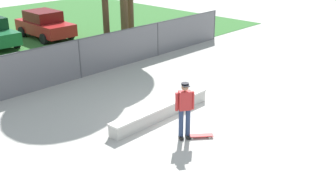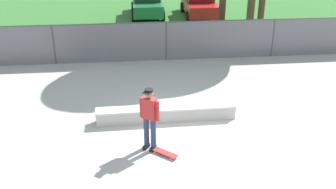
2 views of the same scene
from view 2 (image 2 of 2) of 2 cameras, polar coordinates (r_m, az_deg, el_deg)
name	(u,v)px [view 2 (image 2 of 2)]	position (r m, az deg, el deg)	size (l,w,h in m)	color
ground_plane	(186,131)	(11.75, 2.75, -5.43)	(80.00, 80.00, 0.00)	#ADAAA3
grass_strip	(152,8)	(27.24, -2.43, 12.70)	(31.46, 20.00, 0.02)	#336B2D
concrete_ledge	(166,113)	(12.22, -0.25, -2.83)	(4.45, 0.55, 0.47)	#B7B5AD
skateboarder	(150,116)	(10.41, -2.77, -3.27)	(0.52, 0.42, 1.84)	black
skateboard	(164,153)	(10.63, -0.53, -8.62)	(0.74, 0.68, 0.09)	red
chainlink_fence	(166,39)	(17.06, -0.26, 8.20)	(19.53, 0.07, 1.76)	#4C4C51
car_green	(147,3)	(24.97, -3.12, 13.45)	(2.06, 4.22, 1.66)	#1E6638
car_red	(199,3)	(24.89, 4.67, 13.37)	(2.06, 4.22, 1.66)	#B21E1E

